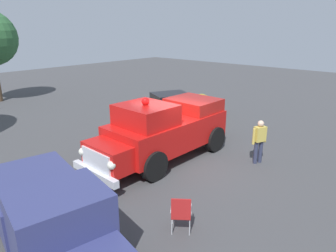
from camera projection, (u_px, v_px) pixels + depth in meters
The scene contains 10 objects.
ground_plane at pixel (177, 159), 12.00m from camera, with size 60.00×60.00×0.00m, color #424244.
vintage_fire_truck at pixel (164, 129), 11.68m from camera, with size 6.00×2.43×2.59m.
classic_hot_rod at pixel (176, 105), 17.08m from camera, with size 4.73×3.54×1.46m.
parked_pickup at pixel (49, 213), 6.79m from camera, with size 2.77×5.06×1.90m.
lawn_chair_near_truck at pixel (215, 122), 14.56m from camera, with size 0.65×0.66×1.02m.
lawn_chair_by_car at pixel (129, 121), 14.81m from camera, with size 0.61×0.61×1.02m.
lawn_chair_spare at pixel (181, 212), 7.53m from camera, with size 0.69×0.69×1.02m.
spectator_seated at pixel (213, 120), 14.64m from camera, with size 0.56×0.64×1.29m.
spectator_standing at pixel (259, 139), 11.36m from camera, with size 0.63×0.41×1.68m.
traffic_cone at pixel (88, 165), 10.77m from camera, with size 0.40×0.40×0.64m.
Camera 1 is at (8.46, 7.07, 4.92)m, focal length 32.76 mm.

